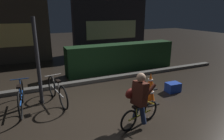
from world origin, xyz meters
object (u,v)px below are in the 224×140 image
(parked_bike_left_mid, at_px, (21,97))
(traffic_cone_far, at_px, (150,81))
(traffic_cone_near, at_px, (151,94))
(blue_crate, at_px, (173,87))
(cyclist, at_px, (139,99))
(parked_bike_center_left, at_px, (57,91))
(street_post, at_px, (38,62))

(parked_bike_left_mid, distance_m, traffic_cone_far, 3.92)
(traffic_cone_near, distance_m, traffic_cone_far, 1.11)
(blue_crate, height_order, cyclist, cyclist)
(parked_bike_left_mid, distance_m, parked_bike_center_left, 0.93)
(blue_crate, bearing_deg, street_post, 167.08)
(parked_bike_left_mid, bearing_deg, street_post, -66.23)
(parked_bike_center_left, height_order, traffic_cone_far, parked_bike_center_left)
(parked_bike_left_mid, height_order, traffic_cone_near, parked_bike_left_mid)
(traffic_cone_far, relative_size, blue_crate, 1.24)
(street_post, bearing_deg, parked_bike_left_mid, -159.16)
(street_post, height_order, traffic_cone_far, street_post)
(parked_bike_center_left, relative_size, blue_crate, 3.69)
(street_post, xyz_separation_m, cyclist, (1.88, -2.08, -0.56))
(street_post, relative_size, traffic_cone_far, 4.33)
(parked_bike_left_mid, bearing_deg, blue_crate, -96.11)
(parked_bike_center_left, distance_m, traffic_cone_near, 2.62)
(cyclist, bearing_deg, parked_bike_left_mid, 126.36)
(blue_crate, bearing_deg, traffic_cone_far, 135.32)
(street_post, xyz_separation_m, parked_bike_center_left, (0.42, -0.15, -0.84))
(street_post, bearing_deg, traffic_cone_far, -6.52)
(street_post, distance_m, cyclist, 2.86)
(parked_bike_left_mid, xyz_separation_m, cyclist, (2.39, -1.88, 0.28))
(traffic_cone_far, height_order, blue_crate, traffic_cone_far)
(parked_bike_left_mid, bearing_deg, traffic_cone_far, -89.91)
(blue_crate, relative_size, cyclist, 0.35)
(blue_crate, bearing_deg, traffic_cone_near, -160.79)
(street_post, distance_m, traffic_cone_far, 3.55)
(traffic_cone_near, height_order, cyclist, cyclist)
(parked_bike_center_left, xyz_separation_m, blue_crate, (3.51, -0.75, -0.19))
(street_post, xyz_separation_m, traffic_cone_near, (2.77, -1.30, -0.89))
(parked_bike_left_mid, relative_size, traffic_cone_far, 3.06)
(parked_bike_center_left, relative_size, traffic_cone_far, 2.97)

